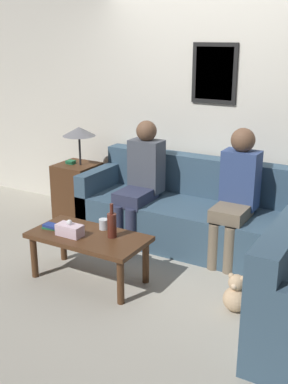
{
  "coord_description": "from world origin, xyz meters",
  "views": [
    {
      "loc": [
        1.87,
        -3.76,
        2.08
      ],
      "look_at": [
        -0.23,
        -0.11,
        0.69
      ],
      "focal_mm": 45.0,
      "sensor_mm": 36.0,
      "label": 1
    }
  ],
  "objects_px": {
    "coffee_table": "(89,242)",
    "drinking_glass": "(104,224)",
    "couch_main": "(193,215)",
    "person_right": "(236,190)",
    "teddy_bear": "(236,295)",
    "person_left": "(141,177)",
    "wine_bottle": "(112,225)"
  },
  "relations": [
    {
      "from": "coffee_table",
      "to": "drinking_glass",
      "type": "bearing_deg",
      "value": 76.48
    },
    {
      "from": "couch_main",
      "to": "coffee_table",
      "type": "xyz_separation_m",
      "value": [
        -0.46,
        -1.19,
        0.06
      ]
    },
    {
      "from": "couch_main",
      "to": "coffee_table",
      "type": "height_order",
      "value": "couch_main"
    },
    {
      "from": "person_right",
      "to": "coffee_table",
      "type": "bearing_deg",
      "value": -131.88
    },
    {
      "from": "couch_main",
      "to": "teddy_bear",
      "type": "height_order",
      "value": "couch_main"
    },
    {
      "from": "coffee_table",
      "to": "teddy_bear",
      "type": "distance_m",
      "value": 1.32
    },
    {
      "from": "coffee_table",
      "to": "person_left",
      "type": "xyz_separation_m",
      "value": [
        -0.08,
        1.04,
        0.31
      ]
    },
    {
      "from": "couch_main",
      "to": "wine_bottle",
      "type": "distance_m",
      "value": 1.18
    },
    {
      "from": "coffee_table",
      "to": "teddy_bear",
      "type": "bearing_deg",
      "value": 6.97
    },
    {
      "from": "couch_main",
      "to": "drinking_glass",
      "type": "xyz_separation_m",
      "value": [
        -0.41,
        -1.01,
        0.17
      ]
    },
    {
      "from": "coffee_table",
      "to": "person_right",
      "type": "bearing_deg",
      "value": 48.12
    },
    {
      "from": "couch_main",
      "to": "coffee_table",
      "type": "relative_size",
      "value": 2.25
    },
    {
      "from": "coffee_table",
      "to": "wine_bottle",
      "type": "distance_m",
      "value": 0.28
    },
    {
      "from": "couch_main",
      "to": "wine_bottle",
      "type": "height_order",
      "value": "couch_main"
    },
    {
      "from": "couch_main",
      "to": "wine_bottle",
      "type": "bearing_deg",
      "value": -102.64
    },
    {
      "from": "wine_bottle",
      "to": "person_left",
      "type": "relative_size",
      "value": 0.24
    },
    {
      "from": "drinking_glass",
      "to": "person_right",
      "type": "distance_m",
      "value": 1.28
    },
    {
      "from": "drinking_glass",
      "to": "person_left",
      "type": "xyz_separation_m",
      "value": [
        -0.12,
        0.86,
        0.2
      ]
    },
    {
      "from": "wine_bottle",
      "to": "person_right",
      "type": "height_order",
      "value": "person_right"
    },
    {
      "from": "wine_bottle",
      "to": "person_left",
      "type": "bearing_deg",
      "value": 106.14
    },
    {
      "from": "teddy_bear",
      "to": "wine_bottle",
      "type": "bearing_deg",
      "value": -175.12
    },
    {
      "from": "couch_main",
      "to": "person_left",
      "type": "relative_size",
      "value": 1.87
    },
    {
      "from": "person_right",
      "to": "teddy_bear",
      "type": "height_order",
      "value": "person_right"
    },
    {
      "from": "couch_main",
      "to": "drinking_glass",
      "type": "bearing_deg",
      "value": -112.2
    },
    {
      "from": "person_left",
      "to": "couch_main",
      "type": "bearing_deg",
      "value": 15.92
    },
    {
      "from": "person_right",
      "to": "couch_main",
      "type": "bearing_deg",
      "value": 164.65
    },
    {
      "from": "coffee_table",
      "to": "drinking_glass",
      "type": "height_order",
      "value": "drinking_glass"
    },
    {
      "from": "wine_bottle",
      "to": "person_right",
      "type": "xyz_separation_m",
      "value": [
        0.74,
        0.99,
        0.15
      ]
    },
    {
      "from": "drinking_glass",
      "to": "person_left",
      "type": "height_order",
      "value": "person_left"
    },
    {
      "from": "couch_main",
      "to": "drinking_glass",
      "type": "distance_m",
      "value": 1.11
    },
    {
      "from": "person_left",
      "to": "person_right",
      "type": "relative_size",
      "value": 0.98
    },
    {
      "from": "drinking_glass",
      "to": "person_right",
      "type": "bearing_deg",
      "value": 44.24
    }
  ]
}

